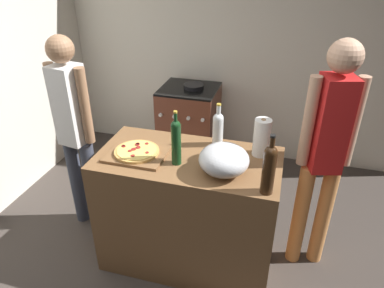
{
  "coord_description": "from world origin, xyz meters",
  "views": [
    {
      "loc": [
        0.63,
        -1.29,
        2.17
      ],
      "look_at": [
        0.05,
        0.77,
        0.98
      ],
      "focal_mm": 33.01,
      "sensor_mm": 36.0,
      "label": 1
    }
  ],
  "objects": [
    {
      "name": "wine_bottle_amber",
      "position": [
        0.21,
        0.9,
        1.07
      ],
      "size": [
        0.08,
        0.08,
        0.32
      ],
      "color": "silver",
      "rests_on": "counter"
    },
    {
      "name": "wine_bottle_clear",
      "position": [
        0.6,
        0.42,
        1.1
      ],
      "size": [
        0.08,
        0.08,
        0.37
      ],
      "color": "#331E0F",
      "rests_on": "counter"
    },
    {
      "name": "ground_plane",
      "position": [
        0.0,
        1.22,
        -0.01
      ],
      "size": [
        4.19,
        3.03,
        0.02
      ],
      "primitive_type": "cube",
      "color": "#3F3833"
    },
    {
      "name": "stove",
      "position": [
        -0.35,
        2.08,
        0.45
      ],
      "size": [
        0.59,
        0.58,
        0.93
      ],
      "color": "brown",
      "rests_on": "ground_plane"
    },
    {
      "name": "wine_bottle_green",
      "position": [
        -0.0,
        0.58,
        1.1
      ],
      "size": [
        0.06,
        0.06,
        0.37
      ],
      "color": "#143819",
      "rests_on": "counter"
    },
    {
      "name": "pizza",
      "position": [
        -0.29,
        0.61,
        0.96
      ],
      "size": [
        0.31,
        0.31,
        0.03
      ],
      "color": "tan",
      "rests_on": "cutting_board"
    },
    {
      "name": "kitchen_wall_rear",
      "position": [
        0.0,
        2.48,
        1.3
      ],
      "size": [
        4.19,
        0.1,
        2.6
      ],
      "primitive_type": "cube",
      "color": "silver",
      "rests_on": "ground_plane"
    },
    {
      "name": "person_in_stripes",
      "position": [
        -0.92,
        0.84,
        0.95
      ],
      "size": [
        0.36,
        0.23,
        1.65
      ],
      "color": "#383D4C",
      "rests_on": "ground_plane"
    },
    {
      "name": "cutting_board",
      "position": [
        -0.29,
        0.61,
        0.94
      ],
      "size": [
        0.4,
        0.32,
        0.02
      ],
      "primitive_type": "cube",
      "color": "brown",
      "rests_on": "counter"
    },
    {
      "name": "person_in_red",
      "position": [
        0.94,
        0.9,
        1.0
      ],
      "size": [
        0.35,
        0.24,
        1.73
      ],
      "color": "#D88C4C",
      "rests_on": "ground_plane"
    },
    {
      "name": "mixing_bowl",
      "position": [
        0.32,
        0.55,
        1.02
      ],
      "size": [
        0.32,
        0.32,
        0.19
      ],
      "color": "#B2B2B7",
      "rests_on": "counter"
    },
    {
      "name": "paper_towel_roll",
      "position": [
        0.52,
        0.85,
        1.06
      ],
      "size": [
        0.11,
        0.11,
        0.27
      ],
      "color": "white",
      "rests_on": "counter"
    },
    {
      "name": "counter",
      "position": [
        0.05,
        0.67,
        0.46
      ],
      "size": [
        1.25,
        0.64,
        0.93
      ],
      "primitive_type": "cube",
      "color": "brown",
      "rests_on": "ground_plane"
    }
  ]
}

